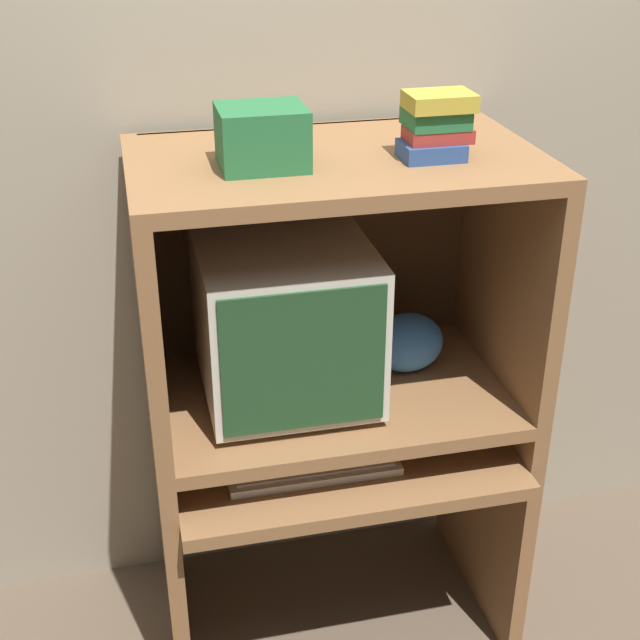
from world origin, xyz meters
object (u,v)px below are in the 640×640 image
object	(u,v)px
snack_bag	(407,342)
book_stack	(436,125)
mouse	(426,448)
crt_monitor	(284,318)
storage_box	(262,137)
keyboard	(312,465)

from	to	relation	value
snack_bag	book_stack	world-z (taller)	book_stack
mouse	snack_bag	xyz separation A→B (m)	(0.01, 0.20, 0.19)
mouse	crt_monitor	bearing A→B (deg)	152.29
snack_bag	storage_box	world-z (taller)	storage_box
crt_monitor	snack_bag	xyz separation A→B (m)	(0.33, 0.04, -0.13)
keyboard	book_stack	xyz separation A→B (m)	(0.30, 0.08, 0.80)
crt_monitor	storage_box	bearing A→B (deg)	-127.90
snack_bag	storage_box	bearing A→B (deg)	-164.95
book_stack	crt_monitor	bearing A→B (deg)	164.80
snack_bag	mouse	bearing A→B (deg)	-92.19
snack_bag	storage_box	distance (m)	0.72
mouse	book_stack	distance (m)	0.80
snack_bag	keyboard	bearing A→B (deg)	-145.69
keyboard	mouse	size ratio (longest dim) A/B	5.59
storage_box	crt_monitor	bearing A→B (deg)	52.10
snack_bag	storage_box	size ratio (longest dim) A/B	1.04
keyboard	book_stack	world-z (taller)	book_stack
crt_monitor	snack_bag	distance (m)	0.36
mouse	snack_bag	distance (m)	0.28
storage_box	keyboard	bearing A→B (deg)	-50.89
book_stack	snack_bag	bearing A→B (deg)	88.78
mouse	keyboard	bearing A→B (deg)	-179.94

